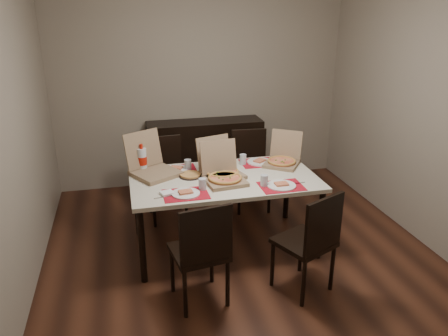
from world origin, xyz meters
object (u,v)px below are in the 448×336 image
Objects in this scene: dining_table at (224,184)px; soda_bottle at (142,160)px; chair_far_right at (250,166)px; chair_near_right at (311,239)px; pizza_box_center at (224,176)px; chair_near_left at (201,250)px; sideboard at (205,154)px; dip_bowl at (222,168)px; chair_far_left at (165,174)px.

soda_bottle reaches higher than dining_table.
chair_far_right is 1.43m from soda_bottle.
pizza_box_center is (-0.54, 0.82, 0.30)m from chair_near_right.
chair_near_right is at bearing -3.14° from chair_near_left.
soda_bottle reaches higher than sideboard.
chair_far_right is at bearing 52.38° from dip_bowl.
chair_far_left is at bearing 93.35° from chair_near_left.
chair_near_right is at bearing -90.45° from chair_far_right.
soda_bottle is (-0.76, 0.36, 0.19)m from dining_table.
chair_far_left is at bearing 60.20° from soda_bottle.
chair_near_left is 6.88× the size of dip_bowl.
dining_table is at bearing -98.73° from dip_bowl.
chair_far_left is (-0.49, 0.83, -0.17)m from dining_table.
sideboard is at bearing 78.15° from chair_near_left.
chair_far_right is 6.88× the size of dip_bowl.
soda_bottle is (-0.37, 1.23, 0.36)m from chair_near_left.
chair_far_right is at bearing 59.90° from pizza_box_center.
dining_table is 0.16m from pizza_box_center.
dining_table is at bearing 65.70° from chair_near_left.
chair_near_right is (0.40, -2.50, 0.06)m from sideboard.
chair_near_right is 1.03m from pizza_box_center.
chair_near_right is 2.13× the size of pizza_box_center.
chair_near_left is 1.00× the size of chair_near_right.
chair_far_right is 3.26× the size of soda_bottle.
dining_table is 6.31× the size of soda_bottle.
soda_bottle is (-1.29, -0.51, 0.36)m from chair_far_right.
pizza_box_center reaches higher than chair_near_right.
chair_near_left is at bearing -86.65° from chair_far_left.
chair_near_left is at bearing -111.35° from dip_bowl.
chair_far_left is 6.88× the size of dip_bowl.
chair_far_left is at bearing 116.92° from pizza_box_center.
dip_bowl is (0.52, -0.60, 0.26)m from chair_far_left.
chair_near_left and chair_near_right have the same top height.
dining_table is 0.24m from dip_bowl.
pizza_box_center is (-0.02, -0.09, 0.12)m from dining_table.
chair_near_right is 6.88× the size of dip_bowl.
dip_bowl is (0.43, 1.09, 0.26)m from chair_near_left.
dining_table is at bearing 75.44° from pizza_box_center.
chair_near_right reaches higher than dining_table.
chair_near_right is 3.26× the size of soda_bottle.
pizza_box_center reaches higher than sideboard.
chair_near_left is 1.00× the size of chair_far_left.
sideboard is 2.51m from chair_near_left.
dining_table is 13.32× the size of dip_bowl.
chair_far_right is at bearing 61.96° from chair_near_left.
chair_far_left is (-0.61, -0.76, 0.06)m from sideboard.
chair_far_right is at bearing 89.55° from chair_near_right.
pizza_box_center reaches higher than soda_bottle.
dip_bowl is (0.03, 0.22, 0.08)m from dining_table.
dining_table is at bearing 119.55° from chair_near_right.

